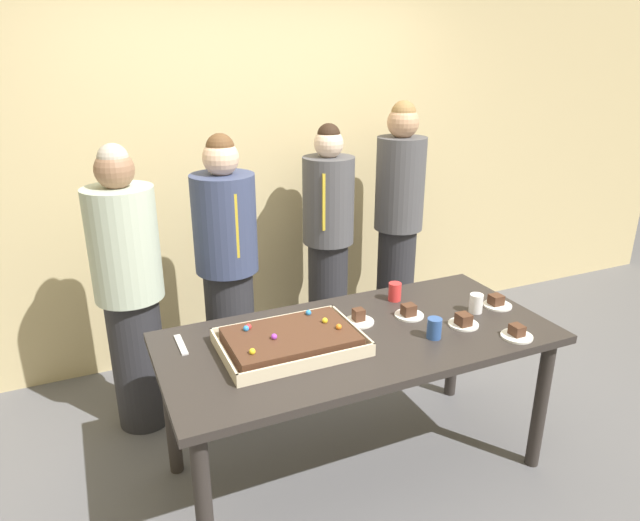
{
  "coord_description": "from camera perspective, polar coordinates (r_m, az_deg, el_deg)",
  "views": [
    {
      "loc": [
        -1.16,
        -2.13,
        2.06
      ],
      "look_at": [
        -0.14,
        0.15,
        1.13
      ],
      "focal_mm": 31.63,
      "sensor_mm": 36.0,
      "label": 1
    }
  ],
  "objects": [
    {
      "name": "plated_slice_near_right",
      "position": [
        3.16,
        17.45,
        -4.08
      ],
      "size": [
        0.15,
        0.15,
        0.06
      ],
      "color": "white",
      "rests_on": "party_table"
    },
    {
      "name": "sheet_cake",
      "position": [
        2.6,
        -2.99,
        -8.11
      ],
      "size": [
        0.64,
        0.44,
        0.1
      ],
      "color": "beige",
      "rests_on": "party_table"
    },
    {
      "name": "plated_slice_far_right",
      "position": [
        2.85,
        3.96,
        -5.89
      ],
      "size": [
        0.15,
        0.15,
        0.07
      ],
      "color": "white",
      "rests_on": "party_table"
    },
    {
      "name": "person_far_right_suit",
      "position": [
        3.25,
        -18.69,
        -2.9
      ],
      "size": [
        0.37,
        0.37,
        1.64
      ],
      "rotation": [
        0.0,
        0.0,
        -0.96
      ],
      "color": "#28282D",
      "rests_on": "ground_plane"
    },
    {
      "name": "plated_slice_far_left",
      "position": [
        2.86,
        19.29,
        -6.98
      ],
      "size": [
        0.15,
        0.15,
        0.06
      ],
      "color": "white",
      "rests_on": "party_table"
    },
    {
      "name": "party_table",
      "position": [
        2.78,
        3.94,
        -9.1
      ],
      "size": [
        1.9,
        0.88,
        0.78
      ],
      "color": "#2D2826",
      "rests_on": "ground_plane"
    },
    {
      "name": "drink_cup_nearest",
      "position": [
        3.05,
        15.51,
        -4.19
      ],
      "size": [
        0.07,
        0.07,
        0.1
      ],
      "primitive_type": "cylinder",
      "color": "white",
      "rests_on": "party_table"
    },
    {
      "name": "plated_slice_near_left",
      "position": [
        2.89,
        14.31,
        -6.02
      ],
      "size": [
        0.15,
        0.15,
        0.07
      ],
      "color": "white",
      "rests_on": "party_table"
    },
    {
      "name": "cake_server_utensil",
      "position": [
        2.71,
        -13.89,
        -8.26
      ],
      "size": [
        0.03,
        0.2,
        0.01
      ],
      "primitive_type": "cube",
      "color": "silver",
      "rests_on": "party_table"
    },
    {
      "name": "drink_cup_far_end",
      "position": [
        2.74,
        11.49,
        -6.73
      ],
      "size": [
        0.07,
        0.07,
        0.1
      ],
      "primitive_type": "cylinder",
      "color": "#2D5199",
      "rests_on": "party_table"
    },
    {
      "name": "person_striped_tie_right",
      "position": [
        4.03,
        7.91,
        3.74
      ],
      "size": [
        0.34,
        0.34,
        1.76
      ],
      "rotation": [
        0.0,
        0.0,
        -2.41
      ],
      "color": "#28282D",
      "rests_on": "ground_plane"
    },
    {
      "name": "interior_back_panel",
      "position": [
        3.95,
        -6.91,
        12.03
      ],
      "size": [
        8.0,
        0.12,
        3.0
      ],
      "primitive_type": "cube",
      "color": "#CCB784",
      "rests_on": "ground_plane"
    },
    {
      "name": "drink_cup_middle",
      "position": [
        3.1,
        7.58,
        -3.15
      ],
      "size": [
        0.07,
        0.07,
        0.1
      ],
      "primitive_type": "cylinder",
      "color": "red",
      "rests_on": "party_table"
    },
    {
      "name": "ground_plane",
      "position": [
        3.18,
        3.62,
        -20.05
      ],
      "size": [
        12.0,
        12.0,
        0.0
      ],
      "primitive_type": "plane",
      "color": "#5B5B60"
    },
    {
      "name": "plated_slice_center_front",
      "position": [
        2.94,
        8.98,
        -5.23
      ],
      "size": [
        0.15,
        0.15,
        0.07
      ],
      "color": "white",
      "rests_on": "party_table"
    },
    {
      "name": "person_serving_front",
      "position": [
        3.36,
        -9.32,
        -1.12
      ],
      "size": [
        0.36,
        0.36,
        1.65
      ],
      "rotation": [
        0.0,
        0.0,
        -1.52
      ],
      "color": "#28282D",
      "rests_on": "ground_plane"
    },
    {
      "name": "person_green_shirt_behind",
      "position": [
        3.84,
        0.83,
        1.9
      ],
      "size": [
        0.34,
        0.34,
        1.64
      ],
      "rotation": [
        0.0,
        0.0,
        -2.13
      ],
      "color": "#28282D",
      "rests_on": "ground_plane"
    }
  ]
}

